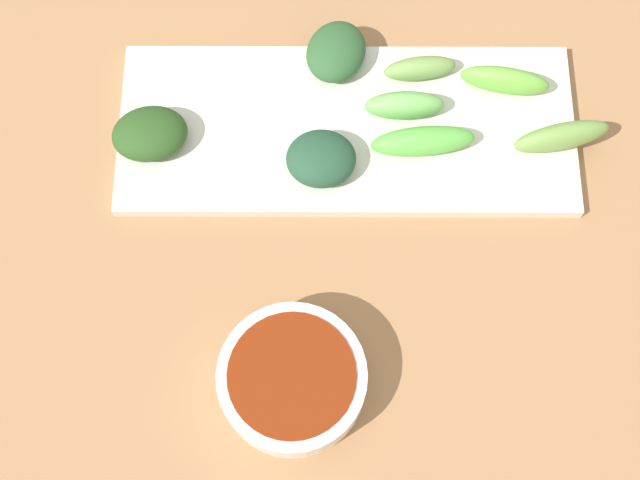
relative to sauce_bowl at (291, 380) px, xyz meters
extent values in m
cube|color=#A1744B|center=(0.15, -0.02, -0.03)|extent=(2.10, 2.10, 0.02)
cylinder|color=white|center=(0.00, 0.00, 0.00)|extent=(0.11, 0.11, 0.04)
cylinder|color=maroon|center=(0.00, 0.00, 0.01)|extent=(0.10, 0.10, 0.03)
cube|color=silver|center=(0.22, -0.04, -0.02)|extent=(0.16, 0.40, 0.01)
ellipsoid|color=#2A4E1F|center=(0.21, 0.12, 0.00)|extent=(0.06, 0.07, 0.03)
ellipsoid|color=#244B33|center=(0.19, -0.02, 0.00)|extent=(0.05, 0.06, 0.03)
ellipsoid|color=#77A150|center=(0.27, -0.11, 0.00)|extent=(0.03, 0.07, 0.02)
ellipsoid|color=#2D5930|center=(0.29, -0.03, 0.00)|extent=(0.08, 0.07, 0.03)
ellipsoid|color=#5EBA47|center=(0.20, -0.11, 0.00)|extent=(0.03, 0.09, 0.03)
ellipsoid|color=#6FBB42|center=(0.26, -0.18, 0.00)|extent=(0.03, 0.08, 0.03)
ellipsoid|color=#759F4B|center=(0.21, -0.23, 0.00)|extent=(0.04, 0.09, 0.03)
ellipsoid|color=#73BB5B|center=(0.24, -0.09, 0.00)|extent=(0.03, 0.07, 0.03)
camera|label=1|loc=(-0.12, -0.02, 0.66)|focal=48.00mm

